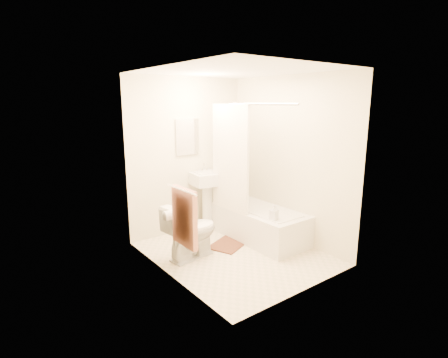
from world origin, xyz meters
TOP-DOWN VIEW (x-y plane):
  - floor at (0.00, 0.00)m, footprint 2.40×2.40m
  - ceiling at (0.00, 0.00)m, footprint 2.40×2.40m
  - wall_back at (0.00, 1.20)m, footprint 2.00×0.02m
  - wall_left at (-1.00, 0.00)m, footprint 0.02×2.40m
  - wall_right at (1.00, 0.00)m, footprint 0.02×2.40m
  - mirror at (0.00, 1.18)m, footprint 0.40×0.03m
  - curtain_rod at (0.30, 0.10)m, footprint 0.03×1.70m
  - shower_curtain at (0.30, 0.50)m, footprint 0.04×0.80m
  - towel_bar at (-0.96, -0.25)m, footprint 0.02×0.60m
  - towel at (-0.93, -0.25)m, footprint 0.06×0.45m
  - toilet_paper at (-0.93, 0.12)m, footprint 0.11×0.12m
  - toilet at (-0.53, 0.27)m, footprint 0.79×0.51m
  - sink at (0.25, 1.00)m, footprint 0.57×0.48m
  - bathtub at (0.64, 0.29)m, footprint 0.72×1.64m
  - bath_mat at (0.10, 0.28)m, footprint 0.67×0.59m
  - soap_bottle at (0.45, -0.27)m, footprint 0.12×0.12m
  - scrub_brush at (0.60, 0.71)m, footprint 0.07×0.20m

SIDE VIEW (x-z plane):
  - floor at x=0.00m, z-range 0.00..0.00m
  - bath_mat at x=0.10m, z-range 0.00..0.02m
  - bathtub at x=0.64m, z-range 0.00..0.46m
  - toilet at x=-0.53m, z-range 0.00..0.73m
  - scrub_brush at x=0.60m, z-range 0.46..0.50m
  - sink at x=0.25m, z-range 0.00..1.03m
  - soap_bottle at x=0.45m, z-range 0.46..0.67m
  - toilet_paper at x=-0.93m, z-range 0.64..0.76m
  - towel at x=-0.93m, z-range 0.45..1.11m
  - towel_bar at x=-0.96m, z-range 1.09..1.11m
  - wall_back at x=0.00m, z-range 0.00..2.40m
  - wall_left at x=-1.00m, z-range 0.00..2.40m
  - wall_right at x=1.00m, z-range 0.00..2.40m
  - shower_curtain at x=0.30m, z-range 0.44..2.00m
  - mirror at x=0.00m, z-range 1.23..1.77m
  - curtain_rod at x=0.30m, z-range 1.98..2.02m
  - ceiling at x=0.00m, z-range 2.40..2.40m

